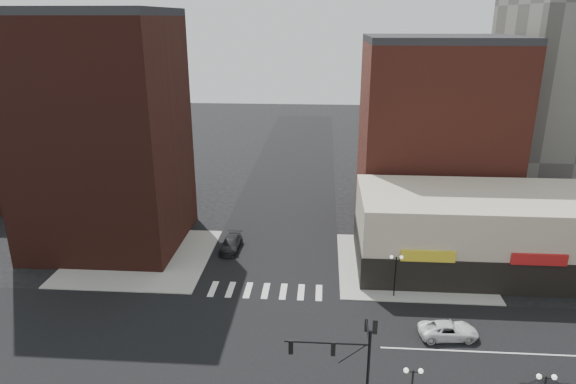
{
  "coord_description": "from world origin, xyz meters",
  "views": [
    {
      "loc": [
        5.14,
        -34.93,
        24.83
      ],
      "look_at": [
        2.24,
        5.51,
        11.0
      ],
      "focal_mm": 32.0,
      "sensor_mm": 36.0,
      "label": 1
    }
  ],
  "objects_px": {
    "white_suv": "(448,330)",
    "dark_sedan_north": "(231,244)",
    "traffic_signal": "(353,355)",
    "street_lamp_se_a": "(412,382)",
    "street_lamp_ne": "(396,265)"
  },
  "relations": [
    {
      "from": "street_lamp_se_a",
      "to": "white_suv",
      "type": "height_order",
      "value": "street_lamp_se_a"
    },
    {
      "from": "dark_sedan_north",
      "to": "white_suv",
      "type": "bearing_deg",
      "value": -34.66
    },
    {
      "from": "street_lamp_ne",
      "to": "white_suv",
      "type": "relative_size",
      "value": 0.87
    },
    {
      "from": "traffic_signal",
      "to": "street_lamp_se_a",
      "type": "bearing_deg",
      "value": -2.57
    },
    {
      "from": "white_suv",
      "to": "dark_sedan_north",
      "type": "height_order",
      "value": "dark_sedan_north"
    },
    {
      "from": "street_lamp_se_a",
      "to": "white_suv",
      "type": "xyz_separation_m",
      "value": [
        4.63,
        9.81,
        -2.63
      ]
    },
    {
      "from": "traffic_signal",
      "to": "street_lamp_ne",
      "type": "height_order",
      "value": "traffic_signal"
    },
    {
      "from": "street_lamp_ne",
      "to": "dark_sedan_north",
      "type": "bearing_deg",
      "value": 151.76
    },
    {
      "from": "traffic_signal",
      "to": "street_lamp_ne",
      "type": "relative_size",
      "value": 1.87
    },
    {
      "from": "street_lamp_se_a",
      "to": "dark_sedan_north",
      "type": "height_order",
      "value": "street_lamp_se_a"
    },
    {
      "from": "street_lamp_ne",
      "to": "traffic_signal",
      "type": "bearing_deg",
      "value": -106.75
    },
    {
      "from": "traffic_signal",
      "to": "street_lamp_se_a",
      "type": "relative_size",
      "value": 1.87
    },
    {
      "from": "street_lamp_ne",
      "to": "white_suv",
      "type": "height_order",
      "value": "street_lamp_ne"
    },
    {
      "from": "white_suv",
      "to": "traffic_signal",
      "type": "bearing_deg",
      "value": 133.62
    },
    {
      "from": "street_lamp_se_a",
      "to": "white_suv",
      "type": "bearing_deg",
      "value": 64.77
    }
  ]
}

